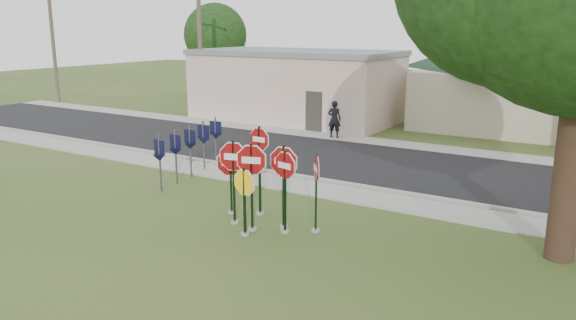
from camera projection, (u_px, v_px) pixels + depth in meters
The scene contains 20 objects.
ground at pixel (231, 243), 14.90m from camera, with size 120.00×120.00×0.00m, color #34521E.
sidewalk_near at pixel (329, 191), 19.42m from camera, with size 60.00×1.60×0.06m, color gray.
road at pixel (380, 165), 23.13m from camera, with size 60.00×7.00×0.04m, color black.
sidewalk_far at pixel (416, 146), 26.67m from camera, with size 60.00×1.60×0.06m, color gray.
curb at pixel (342, 183), 20.23m from camera, with size 60.00×0.20×0.14m, color gray.
stop_sign_center at pixel (252, 174), 15.42m from camera, with size 1.11×0.40×2.63m.
stop_sign_yellow at pixel (244, 194), 15.16m from camera, with size 1.01×0.24×2.01m.
stop_sign_left at pixel (234, 170), 15.99m from camera, with size 1.13×0.34×2.58m.
stop_sign_right at pixel (285, 181), 15.29m from camera, with size 1.02×0.25×2.45m.
stop_sign_back_right at pixel (284, 174), 15.63m from camera, with size 1.16×0.24×2.53m.
stop_sign_back_left at pixel (260, 159), 16.71m from camera, with size 0.96×0.24×2.83m.
stop_sign_far_right at pixel (316, 183), 15.36m from camera, with size 0.64×0.78×2.33m.
stop_sign_far_left at pixel (231, 171), 16.91m from camera, with size 0.84×0.84×2.21m.
route_sign_row at pixel (190, 145), 21.11m from camera, with size 1.43×4.63×2.00m.
building_stucco at pixel (295, 84), 33.87m from camera, with size 12.20×6.20×4.20m.
building_house at pixel (502, 62), 31.13m from camera, with size 11.60×11.60×6.20m.
utility_pole_near at pixel (200, 37), 33.49m from camera, with size 2.20×0.26×9.50m.
utility_pole_far at pixel (53, 38), 40.79m from camera, with size 2.20×0.26×9.00m.
bg_tree_left at pixel (215, 35), 43.86m from camera, with size 4.90×4.90×7.35m.
pedestrian at pixel (334, 119), 28.41m from camera, with size 0.69×0.45×1.88m, color black.
Camera 1 is at (8.70, -11.03, 5.62)m, focal length 35.00 mm.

